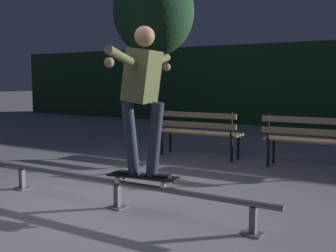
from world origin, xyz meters
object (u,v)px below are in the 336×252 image
at_px(skateboard, 143,177).
at_px(tree_far_left, 154,12).
at_px(park_bench_left_center, 314,137).
at_px(park_bench_leftmost, 197,129).
at_px(grind_rail, 117,186).
at_px(skateboarder, 143,88).

bearing_deg(skateboard, tree_far_left, 122.17).
relative_size(skateboard, park_bench_left_center, 0.50).
height_order(skateboard, park_bench_left_center, park_bench_left_center).
height_order(park_bench_left_center, tree_far_left, tree_far_left).
distance_m(skateboard, tree_far_left, 7.48).
bearing_deg(park_bench_leftmost, park_bench_left_center, 0.00).
relative_size(grind_rail, park_bench_left_center, 2.30).
bearing_deg(skateboard, park_bench_leftmost, 107.21).
bearing_deg(grind_rail, park_bench_left_center, 65.44).
height_order(park_bench_leftmost, park_bench_left_center, same).
xyz_separation_m(skateboard, skateboarder, (0.00, 0.00, 0.94)).
relative_size(skateboarder, park_bench_leftmost, 0.97).
bearing_deg(grind_rail, tree_far_left, 119.68).
relative_size(grind_rail, park_bench_leftmost, 2.30).
relative_size(grind_rail, tree_far_left, 0.84).
xyz_separation_m(skateboarder, park_bench_left_center, (1.09, 3.14, -0.79)).
bearing_deg(skateboard, skateboarder, 8.71).
relative_size(grind_rail, skateboarder, 2.37).
xyz_separation_m(skateboard, park_bench_leftmost, (-0.97, 3.14, 0.15)).
height_order(grind_rail, park_bench_leftmost, park_bench_leftmost).
height_order(grind_rail, skateboarder, skateboarder).
xyz_separation_m(skateboard, tree_far_left, (-3.69, 5.87, 2.82)).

